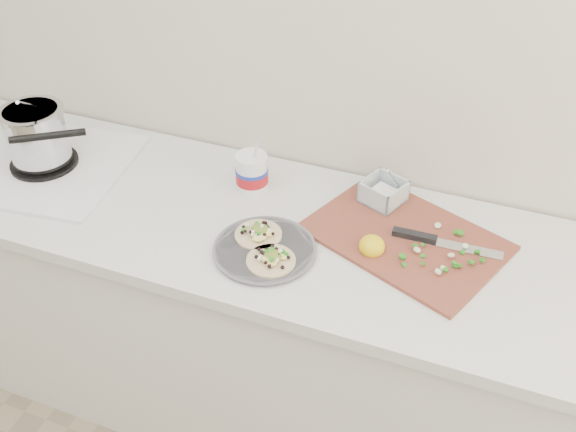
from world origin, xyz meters
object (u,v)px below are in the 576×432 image
(stove, at_px, (40,146))
(cutboard, at_px, (405,230))
(taco_plate, at_px, (264,247))
(tub, at_px, (252,170))

(stove, distance_m, cutboard, 1.16)
(taco_plate, height_order, tub, tub)
(taco_plate, xyz_separation_m, cutboard, (0.34, 0.21, 0.00))
(tub, bearing_deg, cutboard, -6.40)
(stove, height_order, tub, stove)
(taco_plate, bearing_deg, tub, 119.51)
(stove, bearing_deg, cutboard, -2.63)
(taco_plate, height_order, cutboard, cutboard)
(taco_plate, relative_size, cutboard, 0.46)
(tub, relative_size, cutboard, 0.37)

